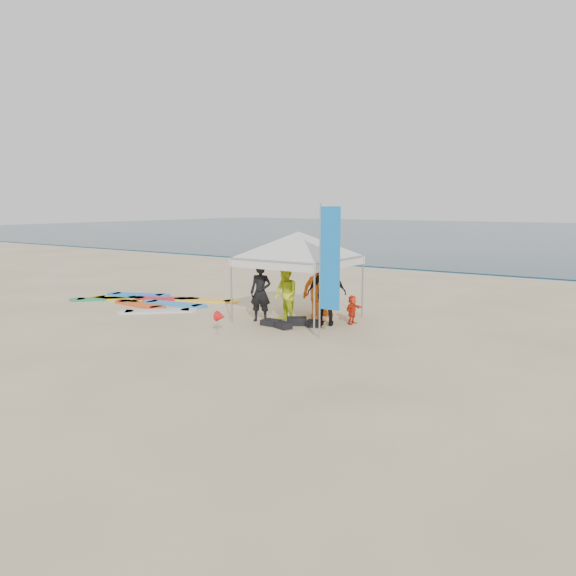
# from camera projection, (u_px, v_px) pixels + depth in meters

# --- Properties ---
(ground) EXTENTS (120.00, 120.00, 0.00)m
(ground) POSITION_uv_depth(u_px,v_px,m) (191.00, 346.00, 13.67)
(ground) COLOR beige
(ground) RESTS_ON ground
(ocean) EXTENTS (160.00, 84.00, 0.08)m
(ocean) POSITION_uv_depth(u_px,v_px,m) (566.00, 235.00, 62.84)
(ocean) COLOR #0C2633
(ocean) RESTS_ON ground
(shoreline_foam) EXTENTS (160.00, 1.20, 0.01)m
(shoreline_foam) POSITION_uv_depth(u_px,v_px,m) (441.00, 272.00, 28.59)
(shoreline_foam) COLOR silver
(shoreline_foam) RESTS_ON ground
(person_black_a) EXTENTS (0.72, 0.59, 1.71)m
(person_black_a) POSITION_uv_depth(u_px,v_px,m) (261.00, 293.00, 16.44)
(person_black_a) COLOR black
(person_black_a) RESTS_ON ground
(person_yellow) EXTENTS (0.99, 0.91, 1.64)m
(person_yellow) POSITION_uv_depth(u_px,v_px,m) (286.00, 295.00, 16.30)
(person_yellow) COLOR #DAF122
(person_yellow) RESTS_ON ground
(person_orange_a) EXTENTS (1.34, 0.92, 1.91)m
(person_orange_a) POSITION_uv_depth(u_px,v_px,m) (318.00, 289.00, 16.40)
(person_orange_a) COLOR orange
(person_orange_a) RESTS_ON ground
(person_black_b) EXTENTS (1.19, 0.89, 1.87)m
(person_black_b) POSITION_uv_depth(u_px,v_px,m) (327.00, 293.00, 15.85)
(person_black_b) COLOR black
(person_black_b) RESTS_ON ground
(person_orange_b) EXTENTS (0.95, 0.72, 1.75)m
(person_orange_b) POSITION_uv_depth(u_px,v_px,m) (324.00, 287.00, 17.35)
(person_orange_b) COLOR orange
(person_orange_b) RESTS_ON ground
(person_seated) EXTENTS (0.30, 0.79, 0.84)m
(person_seated) POSITION_uv_depth(u_px,v_px,m) (352.00, 310.00, 16.13)
(person_seated) COLOR red
(person_seated) RESTS_ON ground
(canopy_tent) EXTENTS (3.99, 3.99, 3.01)m
(canopy_tent) POSITION_uv_depth(u_px,v_px,m) (299.00, 232.00, 16.40)
(canopy_tent) COLOR #A5A5A8
(canopy_tent) RESTS_ON ground
(feather_flag) EXTENTS (0.59, 0.04, 3.47)m
(feather_flag) POSITION_uv_depth(u_px,v_px,m) (329.00, 260.00, 13.95)
(feather_flag) COLOR #A5A5A8
(feather_flag) RESTS_ON ground
(marker_pennant) EXTENTS (0.28, 0.28, 0.64)m
(marker_pennant) POSITION_uv_depth(u_px,v_px,m) (221.00, 317.00, 14.75)
(marker_pennant) COLOR #A5A5A8
(marker_pennant) RESTS_ON ground
(gear_pile) EXTENTS (1.60, 1.13, 0.22)m
(gear_pile) POSITION_uv_depth(u_px,v_px,m) (290.00, 323.00, 15.88)
(gear_pile) COLOR black
(gear_pile) RESTS_ON ground
(surfboard_spread) EXTENTS (5.12, 3.83, 0.07)m
(surfboard_spread) POSITION_uv_depth(u_px,v_px,m) (150.00, 301.00, 19.75)
(surfboard_spread) COLOR silver
(surfboard_spread) RESTS_ON ground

